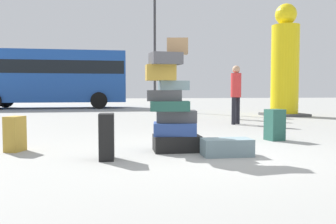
{
  "coord_description": "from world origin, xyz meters",
  "views": [
    {
      "loc": [
        -1.42,
        -5.33,
        0.98
      ],
      "look_at": [
        -0.32,
        1.15,
        0.59
      ],
      "focal_mm": 38.24,
      "sensor_mm": 36.0,
      "label": 1
    }
  ],
  "objects_px": {
    "person_bearded_onlooker": "(236,90)",
    "suitcase_black_foreground_near": "(107,137)",
    "lamp_post": "(155,27)",
    "suitcase_slate_behind_tower": "(227,147)",
    "person_tourist_with_camera": "(236,88)",
    "suitcase_tan_foreground_far": "(15,134)",
    "suitcase_teal_left_side": "(275,125)",
    "parked_bus": "(50,75)",
    "suitcase_tower": "(172,110)",
    "yellow_dummy_statue": "(285,66)"
  },
  "relations": [
    {
      "from": "suitcase_teal_left_side",
      "to": "yellow_dummy_statue",
      "type": "xyz_separation_m",
      "value": [
        3.52,
        6.35,
        1.61
      ]
    },
    {
      "from": "person_bearded_onlooker",
      "to": "parked_bus",
      "type": "height_order",
      "value": "parked_bus"
    },
    {
      "from": "yellow_dummy_statue",
      "to": "parked_bus",
      "type": "xyz_separation_m",
      "value": [
        -9.91,
        7.91,
        -0.08
      ]
    },
    {
      "from": "person_bearded_onlooker",
      "to": "lamp_post",
      "type": "height_order",
      "value": "lamp_post"
    },
    {
      "from": "suitcase_tower",
      "to": "suitcase_slate_behind_tower",
      "type": "height_order",
      "value": "suitcase_tower"
    },
    {
      "from": "person_bearded_onlooker",
      "to": "suitcase_black_foreground_near",
      "type": "bearing_deg",
      "value": 15.4
    },
    {
      "from": "parked_bus",
      "to": "person_bearded_onlooker",
      "type": "bearing_deg",
      "value": -58.47
    },
    {
      "from": "suitcase_tower",
      "to": "person_bearded_onlooker",
      "type": "relative_size",
      "value": 1.06
    },
    {
      "from": "suitcase_black_foreground_near",
      "to": "person_bearded_onlooker",
      "type": "distance_m",
      "value": 6.08
    },
    {
      "from": "parked_bus",
      "to": "lamp_post",
      "type": "xyz_separation_m",
      "value": [
        5.4,
        -3.76,
        2.18
      ]
    },
    {
      "from": "suitcase_tower",
      "to": "yellow_dummy_statue",
      "type": "distance_m",
      "value": 9.35
    },
    {
      "from": "yellow_dummy_statue",
      "to": "parked_bus",
      "type": "height_order",
      "value": "yellow_dummy_statue"
    },
    {
      "from": "suitcase_black_foreground_near",
      "to": "parked_bus",
      "type": "xyz_separation_m",
      "value": [
        -3.12,
        15.71,
        1.5
      ]
    },
    {
      "from": "suitcase_black_foreground_near",
      "to": "lamp_post",
      "type": "height_order",
      "value": "lamp_post"
    },
    {
      "from": "yellow_dummy_statue",
      "to": "parked_bus",
      "type": "distance_m",
      "value": 12.68
    },
    {
      "from": "suitcase_teal_left_side",
      "to": "suitcase_black_foreground_near",
      "type": "relative_size",
      "value": 0.93
    },
    {
      "from": "suitcase_tower",
      "to": "suitcase_slate_behind_tower",
      "type": "xyz_separation_m",
      "value": [
        0.74,
        -0.54,
        -0.55
      ]
    },
    {
      "from": "suitcase_tower",
      "to": "parked_bus",
      "type": "bearing_deg",
      "value": 105.34
    },
    {
      "from": "suitcase_teal_left_side",
      "to": "lamp_post",
      "type": "distance_m",
      "value": 11.18
    },
    {
      "from": "suitcase_teal_left_side",
      "to": "yellow_dummy_statue",
      "type": "distance_m",
      "value": 7.44
    },
    {
      "from": "suitcase_slate_behind_tower",
      "to": "parked_bus",
      "type": "height_order",
      "value": "parked_bus"
    },
    {
      "from": "suitcase_tan_foreground_far",
      "to": "parked_bus",
      "type": "relative_size",
      "value": 0.07
    },
    {
      "from": "suitcase_tan_foreground_far",
      "to": "person_bearded_onlooker",
      "type": "distance_m",
      "value": 6.47
    },
    {
      "from": "person_tourist_with_camera",
      "to": "person_bearded_onlooker",
      "type": "bearing_deg",
      "value": 1.26
    },
    {
      "from": "suitcase_black_foreground_near",
      "to": "person_tourist_with_camera",
      "type": "bearing_deg",
      "value": 58.92
    },
    {
      "from": "suitcase_tower",
      "to": "yellow_dummy_statue",
      "type": "bearing_deg",
      "value": 51.69
    },
    {
      "from": "person_tourist_with_camera",
      "to": "parked_bus",
      "type": "distance_m",
      "value": 11.89
    },
    {
      "from": "suitcase_tan_foreground_far",
      "to": "suitcase_black_foreground_near",
      "type": "xyz_separation_m",
      "value": [
        1.46,
        -0.95,
        0.04
      ]
    },
    {
      "from": "yellow_dummy_statue",
      "to": "lamp_post",
      "type": "xyz_separation_m",
      "value": [
        -4.51,
        4.15,
        2.09
      ]
    },
    {
      "from": "suitcase_tower",
      "to": "parked_bus",
      "type": "relative_size",
      "value": 0.22
    },
    {
      "from": "suitcase_tower",
      "to": "suitcase_black_foreground_near",
      "type": "distance_m",
      "value": 1.22
    },
    {
      "from": "suitcase_tower",
      "to": "person_tourist_with_camera",
      "type": "relative_size",
      "value": 1.02
    },
    {
      "from": "suitcase_teal_left_side",
      "to": "parked_bus",
      "type": "distance_m",
      "value": 15.69
    },
    {
      "from": "suitcase_tower",
      "to": "lamp_post",
      "type": "distance_m",
      "value": 11.96
    },
    {
      "from": "parked_bus",
      "to": "suitcase_tan_foreground_far",
      "type": "bearing_deg",
      "value": -83.99
    },
    {
      "from": "person_bearded_onlooker",
      "to": "yellow_dummy_statue",
      "type": "height_order",
      "value": "yellow_dummy_statue"
    },
    {
      "from": "person_tourist_with_camera",
      "to": "suitcase_black_foreground_near",
      "type": "bearing_deg",
      "value": -11.81
    },
    {
      "from": "suitcase_slate_behind_tower",
      "to": "person_tourist_with_camera",
      "type": "bearing_deg",
      "value": 69.41
    },
    {
      "from": "suitcase_slate_behind_tower",
      "to": "person_bearded_onlooker",
      "type": "bearing_deg",
      "value": 69.13
    },
    {
      "from": "person_bearded_onlooker",
      "to": "parked_bus",
      "type": "relative_size",
      "value": 0.21
    },
    {
      "from": "person_tourist_with_camera",
      "to": "lamp_post",
      "type": "xyz_separation_m",
      "value": [
        -2.06,
        5.47,
        2.95
      ]
    },
    {
      "from": "suitcase_black_foreground_near",
      "to": "lamp_post",
      "type": "distance_m",
      "value": 12.72
    },
    {
      "from": "suitcase_teal_left_side",
      "to": "person_tourist_with_camera",
      "type": "distance_m",
      "value": 5.19
    },
    {
      "from": "yellow_dummy_statue",
      "to": "lamp_post",
      "type": "bearing_deg",
      "value": 137.41
    },
    {
      "from": "suitcase_teal_left_side",
      "to": "person_tourist_with_camera",
      "type": "relative_size",
      "value": 0.35
    },
    {
      "from": "suitcase_tower",
      "to": "suitcase_slate_behind_tower",
      "type": "bearing_deg",
      "value": -35.95
    },
    {
      "from": "suitcase_tower",
      "to": "suitcase_teal_left_side",
      "type": "xyz_separation_m",
      "value": [
        2.22,
        0.93,
        -0.37
      ]
    },
    {
      "from": "person_bearded_onlooker",
      "to": "suitcase_tower",
      "type": "bearing_deg",
      "value": 21.1
    },
    {
      "from": "suitcase_teal_left_side",
      "to": "lamp_post",
      "type": "xyz_separation_m",
      "value": [
        -0.99,
        10.5,
        3.7
      ]
    },
    {
      "from": "suitcase_tan_foreground_far",
      "to": "suitcase_slate_behind_tower",
      "type": "distance_m",
      "value": 3.38
    }
  ]
}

